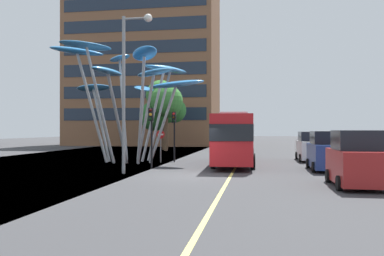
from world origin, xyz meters
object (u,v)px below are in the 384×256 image
(traffic_light_kerb_near, at_px, (151,125))
(car_parked_far, at_px, (311,147))
(car_parked_mid, at_px, (327,152))
(no_entry_sign, at_px, (161,141))
(red_bus, at_px, (234,136))
(traffic_light_kerb_far, at_px, (174,126))
(car_parked_near, at_px, (356,161))
(street_lamp, at_px, (130,74))
(leaf_sculpture, at_px, (135,76))

(traffic_light_kerb_near, height_order, car_parked_far, traffic_light_kerb_near)
(car_parked_mid, height_order, no_entry_sign, no_entry_sign)
(red_bus, xyz_separation_m, no_entry_sign, (-5.40, 0.91, -0.37))
(traffic_light_kerb_far, height_order, car_parked_near, traffic_light_kerb_far)
(traffic_light_kerb_far, relative_size, street_lamp, 0.42)
(leaf_sculpture, height_order, traffic_light_kerb_near, leaf_sculpture)
(red_bus, height_order, car_parked_near, red_bus)
(leaf_sculpture, height_order, traffic_light_kerb_far, leaf_sculpture)
(leaf_sculpture, distance_m, car_parked_near, 17.53)
(no_entry_sign, bearing_deg, leaf_sculpture, 179.46)
(traffic_light_kerb_near, xyz_separation_m, car_parked_mid, (10.44, 0.64, -1.61))
(traffic_light_kerb_near, distance_m, street_lamp, 3.90)
(car_parked_far, height_order, street_lamp, street_lamp)
(car_parked_near, xyz_separation_m, street_lamp, (-10.97, 3.28, 4.34))
(red_bus, height_order, car_parked_far, red_bus)
(leaf_sculpture, distance_m, no_entry_sign, 5.17)
(red_bus, distance_m, street_lamp, 9.00)
(leaf_sculpture, height_order, street_lamp, street_lamp)
(traffic_light_kerb_near, xyz_separation_m, car_parked_far, (10.45, 7.78, -1.64))
(car_parked_mid, bearing_deg, car_parked_near, -89.41)
(red_bus, height_order, traffic_light_kerb_far, traffic_light_kerb_far)
(car_parked_mid, bearing_deg, no_entry_sign, 160.53)
(traffic_light_kerb_far, distance_m, street_lamp, 8.31)
(red_bus, xyz_separation_m, traffic_light_kerb_far, (-4.52, 1.46, 0.74))
(car_parked_near, height_order, no_entry_sign, car_parked_near)
(red_bus, relative_size, no_entry_sign, 4.66)
(red_bus, relative_size, street_lamp, 1.25)
(traffic_light_kerb_far, bearing_deg, leaf_sculpture, -169.44)
(leaf_sculpture, xyz_separation_m, car_parked_mid, (12.91, -3.90, -5.28))
(leaf_sculpture, bearing_deg, car_parked_mid, -16.80)
(red_bus, xyz_separation_m, leaf_sculpture, (-7.34, 0.93, 4.43))
(street_lamp, bearing_deg, car_parked_mid, 17.18)
(car_parked_near, relative_size, car_parked_far, 0.86)
(car_parked_far, xyz_separation_m, street_lamp, (-10.92, -10.51, 4.39))
(leaf_sculpture, bearing_deg, street_lamp, -74.59)
(traffic_light_kerb_far, bearing_deg, car_parked_mid, -23.68)
(street_lamp, bearing_deg, no_entry_sign, 90.50)
(street_lamp, bearing_deg, traffic_light_kerb_far, 83.99)
(street_lamp, bearing_deg, leaf_sculpture, 105.41)
(traffic_light_kerb_near, relative_size, traffic_light_kerb_far, 1.01)
(car_parked_mid, relative_size, car_parked_far, 0.90)
(car_parked_far, relative_size, no_entry_sign, 1.95)
(red_bus, distance_m, car_parked_near, 11.18)
(leaf_sculpture, distance_m, car_parked_mid, 14.48)
(car_parked_far, relative_size, street_lamp, 0.52)
(leaf_sculpture, bearing_deg, car_parked_far, 14.08)
(car_parked_far, distance_m, street_lamp, 15.78)
(car_parked_near, xyz_separation_m, car_parked_mid, (-0.07, 6.65, -0.02))
(no_entry_sign, bearing_deg, car_parked_mid, -19.47)
(car_parked_near, bearing_deg, car_parked_far, 90.22)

